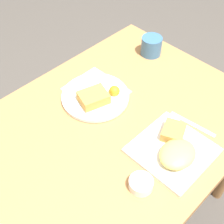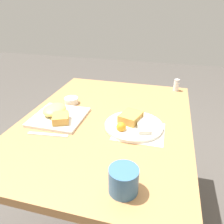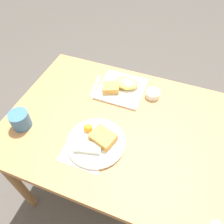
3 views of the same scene
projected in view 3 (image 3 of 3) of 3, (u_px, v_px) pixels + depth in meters
ground_plane at (114, 182)px, 1.67m from camera, size 8.00×8.00×0.00m
dining_table at (115, 132)px, 1.16m from camera, size 1.09×0.83×0.74m
menu_card at (87, 146)px, 1.00m from camera, size 0.20×0.23×0.00m
plate_square_near at (122, 86)px, 1.24m from camera, size 0.25×0.25×0.06m
plate_oval_far at (97, 141)px, 1.00m from camera, size 0.27×0.27×0.05m
sauce_ramekin at (153, 94)px, 1.20m from camera, size 0.08×0.08×0.03m
butter_knife at (96, 85)px, 1.27m from camera, size 0.04×0.19×0.00m
coffee_mug at (20, 120)px, 1.05m from camera, size 0.09×0.09×0.09m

